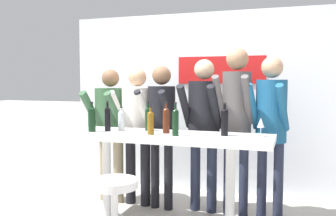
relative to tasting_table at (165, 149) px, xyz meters
name	(u,v)px	position (x,y,z in m)	size (l,w,h in m)	color
back_wall	(201,102)	(0.00, 1.48, 0.39)	(3.72, 0.12, 2.41)	silver
tasting_table	(165,149)	(0.00, 0.00, 0.00)	(2.12, 0.64, 0.97)	white
bar_stool	(115,206)	(-0.17, -0.77, -0.36)	(0.41, 0.41, 0.68)	silver
person_far_left	(110,121)	(-0.92, 0.60, 0.19)	(0.52, 0.60, 1.63)	gray
person_left	(137,121)	(-0.55, 0.58, 0.20)	(0.49, 0.57, 1.64)	black
person_center_left	(161,120)	(-0.23, 0.53, 0.23)	(0.41, 0.53, 1.66)	black
person_center	(204,118)	(0.25, 0.61, 0.26)	(0.45, 0.56, 1.73)	#23283D
person_center_right	(236,110)	(0.62, 0.60, 0.36)	(0.40, 0.55, 1.85)	#23283D
person_right	(271,118)	(0.98, 0.61, 0.29)	(0.45, 0.57, 1.75)	#23283D
wine_bottle_0	(225,121)	(0.59, 0.05, 0.30)	(0.07, 0.07, 0.32)	black
wine_bottle_1	(108,118)	(-0.63, -0.02, 0.29)	(0.06, 0.06, 0.31)	black
wine_bottle_2	(121,119)	(-0.52, 0.08, 0.27)	(0.07, 0.07, 0.25)	#B7BCC1
wine_bottle_3	(166,119)	(0.00, 0.04, 0.30)	(0.07, 0.07, 0.31)	#4C1E0F
wine_bottle_4	(148,118)	(-0.24, 0.15, 0.29)	(0.06, 0.06, 0.31)	black
wine_bottle_5	(92,118)	(-0.77, -0.10, 0.30)	(0.08, 0.08, 0.31)	black
wine_bottle_6	(151,121)	(-0.11, -0.10, 0.28)	(0.07, 0.07, 0.28)	brown
wine_bottle_7	(175,121)	(0.14, -0.11, 0.30)	(0.06, 0.06, 0.32)	black
wine_glass_0	(261,123)	(0.92, 0.11, 0.28)	(0.07, 0.07, 0.18)	silver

